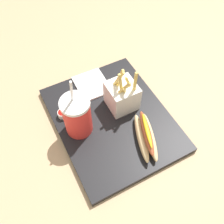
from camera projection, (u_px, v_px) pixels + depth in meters
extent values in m
cube|color=tan|center=(112.00, 122.00, 0.84)|extent=(2.40, 2.40, 0.02)
cube|color=black|center=(112.00, 119.00, 0.82)|extent=(0.44, 0.35, 0.02)
cylinder|color=red|center=(77.00, 117.00, 0.74)|extent=(0.08, 0.08, 0.13)
cylinder|color=white|center=(75.00, 103.00, 0.68)|extent=(0.09, 0.09, 0.01)
cylinder|color=white|center=(72.00, 92.00, 0.65)|extent=(0.02, 0.01, 0.09)
cube|color=white|center=(122.00, 96.00, 0.80)|extent=(0.09, 0.09, 0.09)
cube|color=#E5C660|center=(121.00, 85.00, 0.73)|extent=(0.01, 0.02, 0.09)
cube|color=#E5C660|center=(129.00, 84.00, 0.76)|extent=(0.02, 0.03, 0.06)
cube|color=#E5C660|center=(123.00, 89.00, 0.74)|extent=(0.03, 0.04, 0.07)
cube|color=#E5C660|center=(118.00, 80.00, 0.75)|extent=(0.04, 0.03, 0.09)
cube|color=#E5C660|center=(119.00, 80.00, 0.75)|extent=(0.01, 0.03, 0.08)
cube|color=#E5C660|center=(117.00, 84.00, 0.76)|extent=(0.03, 0.03, 0.06)
cube|color=#E5C660|center=(134.00, 82.00, 0.73)|extent=(0.02, 0.01, 0.10)
cube|color=#E5C660|center=(124.00, 91.00, 0.75)|extent=(0.03, 0.02, 0.06)
ellipsoid|color=#E5C689|center=(150.00, 136.00, 0.75)|extent=(0.16, 0.08, 0.03)
ellipsoid|color=#E5C689|center=(141.00, 138.00, 0.75)|extent=(0.16, 0.08, 0.03)
ellipsoid|color=#994728|center=(147.00, 132.00, 0.73)|extent=(0.15, 0.07, 0.02)
ellipsoid|color=gold|center=(147.00, 130.00, 0.72)|extent=(0.11, 0.05, 0.01)
cylinder|color=white|center=(63.00, 114.00, 0.81)|extent=(0.03, 0.03, 0.02)
cylinder|color=#B2140F|center=(62.00, 113.00, 0.80)|extent=(0.03, 0.03, 0.01)
cube|color=white|center=(91.00, 85.00, 0.89)|extent=(0.13, 0.11, 0.01)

